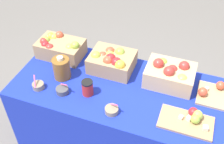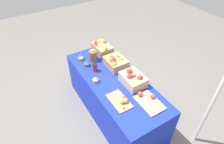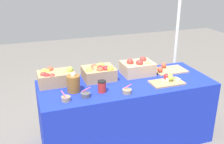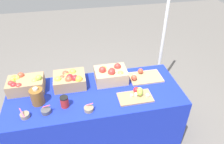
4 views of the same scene
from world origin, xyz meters
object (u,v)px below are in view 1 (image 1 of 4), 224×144
object	(u,v)px
apple_crate_left	(60,47)
coffee_cup	(87,88)
sample_bowl_near	(62,90)
cider_jug	(61,68)
apple_crate_right	(170,74)
sample_bowl_mid	(112,110)
sample_bowl_far	(38,86)
apple_crate_middle	(112,61)
cutting_board_front	(190,119)
cutting_board_back	(221,96)

from	to	relation	value
apple_crate_left	coffee_cup	world-z (taller)	apple_crate_left
sample_bowl_near	cider_jug	world-z (taller)	cider_jug
apple_crate_right	sample_bowl_mid	world-z (taller)	apple_crate_right
apple_crate_right	sample_bowl_mid	xyz separation A→B (m)	(-0.31, -0.44, -0.07)
sample_bowl_near	sample_bowl_far	xyz separation A→B (m)	(-0.19, -0.02, 0.00)
apple_crate_middle	cider_jug	world-z (taller)	cider_jug
sample_bowl_mid	sample_bowl_far	size ratio (longest dim) A/B	0.93
cider_jug	apple_crate_middle	bearing A→B (deg)	34.34
cutting_board_front	apple_crate_middle	bearing A→B (deg)	153.69
apple_crate_middle	sample_bowl_far	world-z (taller)	apple_crate_middle
sample_bowl_mid	sample_bowl_far	world-z (taller)	sample_bowl_far
sample_bowl_near	coffee_cup	bearing A→B (deg)	16.61
cutting_board_back	sample_bowl_mid	distance (m)	0.81
sample_bowl_near	sample_bowl_mid	size ratio (longest dim) A/B	1.06
apple_crate_left	coffee_cup	size ratio (longest dim) A/B	3.14
sample_bowl_far	sample_bowl_near	bearing A→B (deg)	5.95
sample_bowl_far	coffee_cup	world-z (taller)	coffee_cup
sample_bowl_near	apple_crate_right	bearing A→B (deg)	28.10
sample_bowl_far	cutting_board_back	bearing A→B (deg)	16.01
apple_crate_left	apple_crate_middle	distance (m)	0.48
cutting_board_front	sample_bowl_near	xyz separation A→B (m)	(-0.93, -0.05, -0.00)
sample_bowl_far	apple_crate_right	bearing A→B (deg)	23.87
sample_bowl_near	cider_jug	size ratio (longest dim) A/B	0.53
cider_jug	sample_bowl_near	bearing A→B (deg)	-62.48
cutting_board_back	cider_jug	size ratio (longest dim) A/B	1.93
sample_bowl_near	apple_crate_left	bearing A→B (deg)	119.89
apple_crate_middle	apple_crate_right	size ratio (longest dim) A/B	0.96
sample_bowl_near	cider_jug	bearing A→B (deg)	117.52
apple_crate_left	apple_crate_right	xyz separation A→B (m)	(0.95, -0.02, 0.00)
apple_crate_right	sample_bowl_mid	distance (m)	0.54
cutting_board_back	cutting_board_front	bearing A→B (deg)	-120.17
sample_bowl_near	sample_bowl_mid	world-z (taller)	sample_bowl_near
sample_bowl_far	cider_jug	distance (m)	0.22
apple_crate_left	cider_jug	distance (m)	0.28
cutting_board_front	sample_bowl_far	world-z (taller)	sample_bowl_far
apple_crate_left	apple_crate_right	bearing A→B (deg)	-1.09
sample_bowl_mid	coffee_cup	bearing A→B (deg)	154.86
cider_jug	coffee_cup	xyz separation A→B (m)	(0.27, -0.10, -0.03)
apple_crate_middle	apple_crate_right	world-z (taller)	apple_crate_right
sample_bowl_near	apple_crate_middle	bearing A→B (deg)	57.22
apple_crate_right	cutting_board_back	xyz separation A→B (m)	(0.39, -0.03, -0.07)
apple_crate_middle	cutting_board_front	world-z (taller)	apple_crate_middle
apple_crate_middle	sample_bowl_near	world-z (taller)	apple_crate_middle
coffee_cup	cutting_board_front	bearing A→B (deg)	-0.54
apple_crate_left	cider_jug	world-z (taller)	cider_jug
apple_crate_right	cutting_board_front	size ratio (longest dim) A/B	1.01
apple_crate_right	sample_bowl_near	xyz separation A→B (m)	(-0.72, -0.38, -0.06)
apple_crate_middle	cutting_board_back	bearing A→B (deg)	-2.09
apple_crate_left	apple_crate_middle	xyz separation A→B (m)	(0.48, -0.02, -0.00)
sample_bowl_far	cutting_board_front	bearing A→B (deg)	3.44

